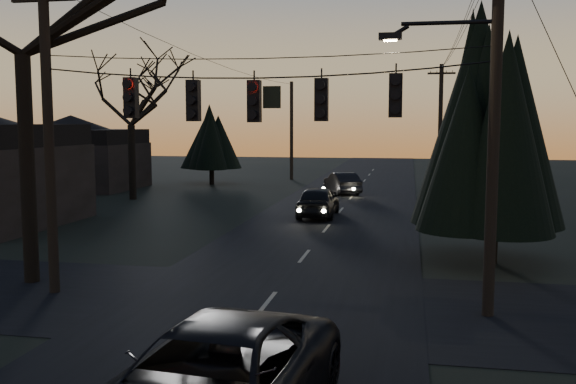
% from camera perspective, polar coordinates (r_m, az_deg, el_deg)
% --- Properties ---
extents(main_road, '(8.00, 120.00, 0.02)m').
position_cam_1_polar(main_road, '(26.45, 2.87, -3.97)').
color(main_road, black).
rests_on(main_road, ground).
extents(cross_road, '(60.00, 7.00, 0.02)m').
position_cam_1_polar(cross_road, '(16.84, -1.90, -9.88)').
color(cross_road, black).
rests_on(cross_road, ground).
extents(utility_pole_right, '(5.00, 0.30, 10.00)m').
position_cam_1_polar(utility_pole_right, '(16.57, 17.32, -10.46)').
color(utility_pole_right, black).
rests_on(utility_pole_right, ground).
extents(utility_pole_left, '(1.80, 0.30, 8.50)m').
position_cam_1_polar(utility_pole_left, '(19.04, -20.01, -8.39)').
color(utility_pole_left, black).
rests_on(utility_pole_left, ground).
extents(utility_pole_far_r, '(1.80, 0.30, 8.50)m').
position_cam_1_polar(utility_pole_far_r, '(44.08, 13.23, -0.07)').
color(utility_pole_far_r, black).
rests_on(utility_pole_far_r, ground).
extents(utility_pole_far_l, '(0.30, 0.30, 8.00)m').
position_cam_1_polar(utility_pole_far_l, '(52.87, 0.31, 1.11)').
color(utility_pole_far_l, black).
rests_on(utility_pole_far_l, ground).
extents(span_signal_assembly, '(11.50, 0.44, 1.56)m').
position_cam_1_polar(span_signal_assembly, '(16.25, -2.81, 8.28)').
color(span_signal_assembly, black).
rests_on(span_signal_assembly, ground).
extents(evergreen_right, '(4.58, 4.58, 7.71)m').
position_cam_1_polar(evergreen_right, '(22.05, 18.01, 5.32)').
color(evergreen_right, black).
rests_on(evergreen_right, ground).
extents(bare_tree_dist, '(7.17, 7.17, 9.05)m').
position_cam_1_polar(bare_tree_dist, '(40.17, -13.84, 8.36)').
color(bare_tree_dist, black).
rests_on(bare_tree_dist, ground).
extents(evergreen_dist, '(3.92, 3.92, 5.60)m').
position_cam_1_polar(evergreen_dist, '(48.87, -6.83, 4.63)').
color(evergreen_dist, black).
rests_on(evergreen_dist, ground).
extents(house_left_far, '(9.00, 7.00, 5.20)m').
position_cam_1_polar(house_left_far, '(48.02, -18.66, 3.38)').
color(house_left_far, black).
rests_on(house_left_far, ground).
extents(sedan_oncoming_a, '(1.86, 4.53, 1.54)m').
position_cam_1_polar(sedan_oncoming_a, '(31.84, 2.69, -0.86)').
color(sedan_oncoming_a, black).
rests_on(sedan_oncoming_a, ground).
extents(sedan_oncoming_b, '(2.98, 4.45, 1.39)m').
position_cam_1_polar(sedan_oncoming_b, '(42.47, 4.83, 0.78)').
color(sedan_oncoming_b, black).
rests_on(sedan_oncoming_b, ground).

